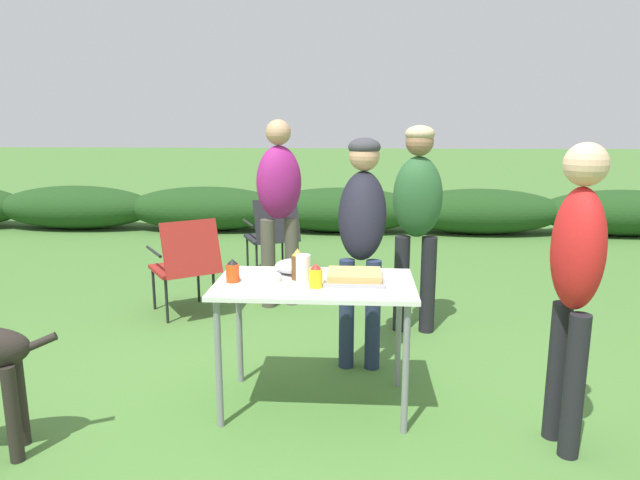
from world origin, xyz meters
The scene contains 16 objects.
ground_plane centered at (0.00, 0.00, 0.00)m, with size 60.00×60.00×0.00m, color #477533.
shrub_hedge centered at (0.00, 5.22, 0.32)m, with size 14.40×0.90×0.65m.
folding_table centered at (0.00, 0.00, 0.66)m, with size 1.10×0.64×0.74m.
food_tray centered at (0.22, 0.03, 0.77)m, with size 0.33×0.28×0.06m.
plate_stack centered at (-0.30, 0.00, 0.76)m, with size 0.22×0.22×0.03m, color white.
mixing_bowl centered at (-0.14, 0.18, 0.78)m, with size 0.21×0.21×0.08m, color silver.
paper_cup_stack centered at (-0.06, -0.02, 0.82)m, with size 0.08×0.08×0.16m, color white.
hot_sauce_bottle centered at (-0.45, -0.03, 0.80)m, with size 0.07×0.07×0.13m.
beer_bottle centered at (-0.10, 0.05, 0.82)m, with size 0.07×0.07×0.18m.
mustard_bottle centered at (0.01, -0.10, 0.80)m, with size 0.07×0.07×0.13m.
standing_person_in_olive_jacket centered at (0.26, 0.64, 0.96)m, with size 0.34×0.45×1.51m.
standing_person_in_gray_fleece centered at (1.27, -0.35, 0.93)m, with size 0.26×0.34×1.52m.
standing_person_with_beanie centered at (0.68, 1.23, 0.97)m, with size 0.38×0.29×1.58m.
standing_person_in_navy_coat centered at (-0.44, 1.80, 0.97)m, with size 0.47×0.42×1.62m.
camp_chair_green_behind_table centered at (-1.18, 1.46, 0.47)m, with size 0.71×0.75×0.83m.
camp_chair_near_hedge centered at (-0.65, 2.76, 0.47)m, with size 0.67×0.73×0.83m.
Camera 1 is at (0.23, -3.03, 1.62)m, focal length 32.00 mm.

